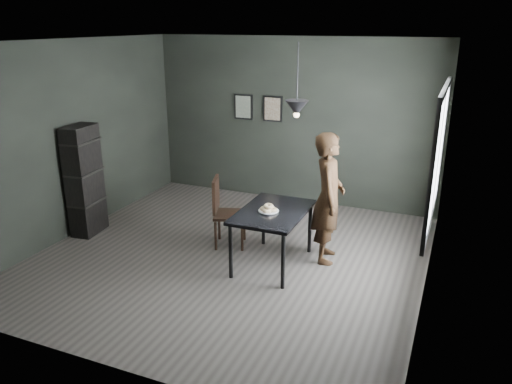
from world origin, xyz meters
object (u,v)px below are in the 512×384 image
at_px(white_plate, 269,211).
at_px(woman, 328,198).
at_px(cafe_table, 273,216).
at_px(shelf_unit, 84,181).
at_px(pendant_lamp, 297,108).
at_px(wood_chair, 224,208).

bearing_deg(white_plate, woman, 37.17).
relative_size(cafe_table, shelf_unit, 0.74).
distance_m(woman, pendant_lamp, 1.28).
bearing_deg(shelf_unit, cafe_table, -4.83).
xyz_separation_m(woman, pendant_lamp, (-0.35, -0.32, 1.19)).
distance_m(woman, wood_chair, 1.48).
height_order(white_plate, pendant_lamp, pendant_lamp).
bearing_deg(woman, pendant_lamp, 119.45).
relative_size(cafe_table, wood_chair, 1.21).
bearing_deg(white_plate, shelf_unit, -179.69).
bearing_deg(woman, cafe_table, 112.06).
bearing_deg(pendant_lamp, white_plate, -150.69).
xyz_separation_m(woman, shelf_unit, (-3.52, -0.50, -0.05)).
distance_m(cafe_table, woman, 0.76).
xyz_separation_m(woman, wood_chair, (-1.45, -0.13, -0.30)).
xyz_separation_m(wood_chair, pendant_lamp, (1.09, -0.20, 1.49)).
xyz_separation_m(white_plate, wood_chair, (-0.81, 0.36, -0.19)).
relative_size(cafe_table, white_plate, 5.22).
bearing_deg(shelf_unit, woman, 1.77).
xyz_separation_m(cafe_table, white_plate, (-0.03, -0.06, 0.08)).
bearing_deg(white_plate, pendant_lamp, 29.31).
distance_m(cafe_table, pendant_lamp, 1.41).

